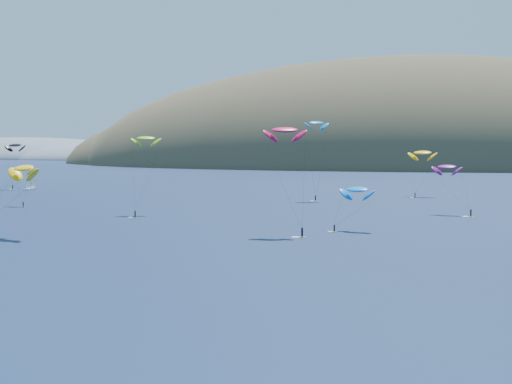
{
  "coord_description": "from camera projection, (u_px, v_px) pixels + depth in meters",
  "views": [
    {
      "loc": [
        45.01,
        -64.11,
        19.3
      ],
      "look_at": [
        8.71,
        80.0,
        9.0
      ],
      "focal_mm": 50.0,
      "sensor_mm": 36.0,
      "label": 1
    }
  ],
  "objects": [
    {
      "name": "kitesurfer_6",
      "position": [
        447.0,
        167.0,
        192.88
      ],
      "size": [
        11.15,
        10.3,
        14.96
      ],
      "rotation": [
        0.0,
        0.0,
        -0.25
      ],
      "color": "#FEF81C",
      "rests_on": "ground"
    },
    {
      "name": "headland",
      "position": [
        40.0,
        160.0,
        908.66
      ],
      "size": [
        460.0,
        250.0,
        60.0
      ],
      "color": "slate",
      "rests_on": "ground"
    },
    {
      "name": "kitesurfer_4",
      "position": [
        316.0,
        123.0,
        239.41
      ],
      "size": [
        9.05,
        9.96,
        28.32
      ],
      "rotation": [
        0.0,
        0.0,
        0.6
      ],
      "color": "#FEF81C",
      "rests_on": "ground"
    },
    {
      "name": "island",
      "position": [
        428.0,
        178.0,
        609.49
      ],
      "size": [
        730.0,
        300.0,
        210.0
      ],
      "color": "#3D3526",
      "rests_on": "ground"
    },
    {
      "name": "sailboat",
      "position": [
        30.0,
        188.0,
        290.53
      ],
      "size": [
        8.09,
        7.04,
        10.22
      ],
      "rotation": [
        0.0,
        0.0,
        0.02
      ],
      "color": "silver",
      "rests_on": "ground"
    },
    {
      "name": "kitesurfer_12",
      "position": [
        15.0,
        145.0,
        297.04
      ],
      "size": [
        8.99,
        6.54,
        20.77
      ],
      "rotation": [
        0.0,
        0.0,
        0.01
      ],
      "color": "#FEF81C",
      "rests_on": "ground"
    },
    {
      "name": "kitesurfer_11",
      "position": [
        423.0,
        153.0,
        256.28
      ],
      "size": [
        10.62,
        11.69,
        18.51
      ],
      "rotation": [
        0.0,
        0.0,
        -0.21
      ],
      "color": "#FEF81C",
      "rests_on": "ground"
    },
    {
      "name": "kitesurfer_5",
      "position": [
        357.0,
        189.0,
        156.33
      ],
      "size": [
        9.47,
        7.69,
        11.3
      ],
      "rotation": [
        0.0,
        0.0,
        -0.35
      ],
      "color": "#FEF81C",
      "rests_on": "ground"
    },
    {
      "name": "kitesurfer_9",
      "position": [
        285.0,
        130.0,
        149.66
      ],
      "size": [
        10.18,
        8.21,
        24.41
      ],
      "rotation": [
        0.0,
        0.0,
        0.21
      ],
      "color": "#FEF81C",
      "rests_on": "ground"
    },
    {
      "name": "kitesurfer_2",
      "position": [
        24.0,
        168.0,
        145.68
      ],
      "size": [
        11.45,
        13.35,
        16.61
      ],
      "rotation": [
        0.0,
        0.0,
        -0.43
      ],
      "color": "#FEF81C",
      "rests_on": "ground"
    },
    {
      "name": "kitesurfer_1",
      "position": [
        24.0,
        168.0,
        217.54
      ],
      "size": [
        7.15,
        7.19,
        13.38
      ],
      "rotation": [
        0.0,
        0.0,
        -0.11
      ],
      "color": "#FEF81C",
      "rests_on": "ground"
    },
    {
      "name": "kitesurfer_3",
      "position": [
        146.0,
        138.0,
        193.65
      ],
      "size": [
        8.45,
        14.61,
        22.68
      ],
      "rotation": [
        0.0,
        0.0,
        0.41
      ],
      "color": "#FEF81C",
      "rests_on": "ground"
    }
  ]
}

